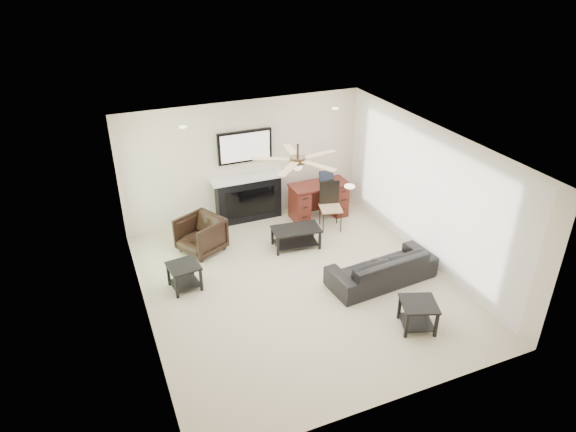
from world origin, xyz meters
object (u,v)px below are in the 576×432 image
at_px(sofa, 382,267).
at_px(fireplace_unit, 248,178).
at_px(armchair, 201,235).
at_px(desk, 319,200).
at_px(coffee_table, 296,238).

bearing_deg(sofa, fireplace_unit, -70.54).
distance_m(armchair, desk, 2.67).
bearing_deg(armchair, coffee_table, 45.10).
relative_size(coffee_table, desk, 0.74).
bearing_deg(coffee_table, fireplace_unit, 114.88).
bearing_deg(sofa, coffee_table, -65.51).
height_order(sofa, armchair, armchair).
distance_m(sofa, desk, 2.55).
bearing_deg(coffee_table, sofa, -53.81).
height_order(armchair, fireplace_unit, fireplace_unit).
height_order(armchair, coffee_table, armchair).
bearing_deg(fireplace_unit, armchair, -145.62).
relative_size(armchair, coffee_table, 0.84).
bearing_deg(coffee_table, desk, 52.29).
xyz_separation_m(armchair, desk, (2.64, 0.40, 0.04)).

